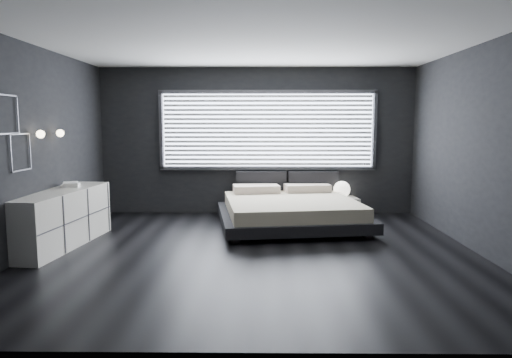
{
  "coord_description": "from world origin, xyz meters",
  "views": [
    {
      "loc": [
        0.08,
        -6.05,
        1.74
      ],
      "look_at": [
        0.0,
        0.85,
        0.9
      ],
      "focal_mm": 32.0,
      "sensor_mm": 36.0,
      "label": 1
    }
  ],
  "objects": [
    {
      "name": "room",
      "position": [
        0.0,
        0.0,
        1.4
      ],
      "size": [
        6.04,
        6.0,
        2.8
      ],
      "color": "black",
      "rests_on": "ground"
    },
    {
      "name": "sconce_far",
      "position": [
        -2.88,
        0.65,
        1.6
      ],
      "size": [
        0.18,
        0.11,
        0.11
      ],
      "color": "silver",
      "rests_on": "ground"
    },
    {
      "name": "headboard",
      "position": [
        0.58,
        2.64,
        0.57
      ],
      "size": [
        1.96,
        0.16,
        0.52
      ],
      "color": "black",
      "rests_on": "ground"
    },
    {
      "name": "sconce_near",
      "position": [
        -2.88,
        0.05,
        1.6
      ],
      "size": [
        0.18,
        0.11,
        0.11
      ],
      "color": "silver",
      "rests_on": "ground"
    },
    {
      "name": "wall_art_lower",
      "position": [
        -2.98,
        -0.3,
        1.38
      ],
      "size": [
        0.01,
        0.48,
        0.48
      ],
      "color": "#47474C",
      "rests_on": "ground"
    },
    {
      "name": "window",
      "position": [
        0.2,
        2.7,
        1.61
      ],
      "size": [
        4.14,
        0.09,
        1.52
      ],
      "color": "white",
      "rests_on": "ground"
    },
    {
      "name": "orb_lamp",
      "position": [
        1.6,
        2.48,
        0.51
      ],
      "size": [
        0.31,
        0.31,
        0.31
      ],
      "primitive_type": "sphere",
      "color": "white",
      "rests_on": "nightstand"
    },
    {
      "name": "wall_art_upper",
      "position": [
        -2.98,
        -0.55,
        1.85
      ],
      "size": [
        0.01,
        0.48,
        0.48
      ],
      "color": "#47474C",
      "rests_on": "ground"
    },
    {
      "name": "book_stack",
      "position": [
        -2.78,
        0.69,
        0.83
      ],
      "size": [
        0.32,
        0.37,
        0.07
      ],
      "color": "white",
      "rests_on": "dresser"
    },
    {
      "name": "dresser",
      "position": [
        -2.78,
        0.29,
        0.4
      ],
      "size": [
        0.79,
        2.05,
        0.8
      ],
      "color": "white",
      "rests_on": "ground"
    },
    {
      "name": "bed",
      "position": [
        0.57,
        1.59,
        0.28
      ],
      "size": [
        2.65,
        2.56,
        0.61
      ],
      "color": "black",
      "rests_on": "ground"
    },
    {
      "name": "nightstand",
      "position": [
        1.59,
        2.5,
        0.17
      ],
      "size": [
        0.65,
        0.57,
        0.35
      ],
      "primitive_type": "cube",
      "rotation": [
        0.0,
        0.0,
        0.12
      ],
      "color": "white",
      "rests_on": "ground"
    }
  ]
}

